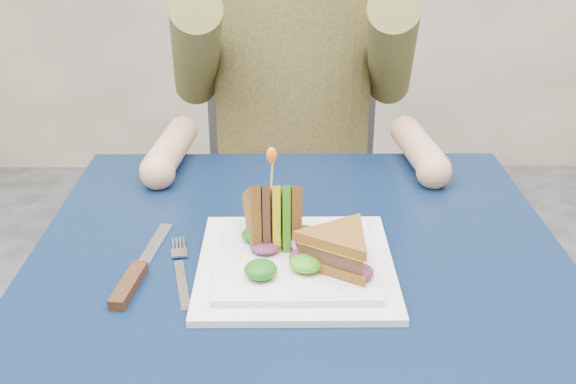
{
  "coord_description": "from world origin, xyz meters",
  "views": [
    {
      "loc": [
        -0.02,
        -0.8,
        1.21
      ],
      "look_at": [
        -0.01,
        0.02,
        0.82
      ],
      "focal_mm": 42.0,
      "sensor_mm": 36.0,
      "label": 1
    }
  ],
  "objects_px": {
    "chair": "(292,172)",
    "sandwich_flat": "(339,249)",
    "sandwich_upright": "(272,217)",
    "table": "(298,304)",
    "plate": "(296,263)",
    "fork": "(181,273)",
    "knife": "(134,277)",
    "diner": "(293,29)"
  },
  "relations": [
    {
      "from": "chair",
      "to": "sandwich_flat",
      "type": "bearing_deg",
      "value": -86.28
    },
    {
      "from": "chair",
      "to": "sandwich_upright",
      "type": "xyz_separation_m",
      "value": [
        -0.04,
        -0.7,
        0.24
      ]
    },
    {
      "from": "table",
      "to": "sandwich_flat",
      "type": "bearing_deg",
      "value": -47.65
    },
    {
      "from": "sandwich_upright",
      "to": "plate",
      "type": "bearing_deg",
      "value": -54.97
    },
    {
      "from": "table",
      "to": "fork",
      "type": "bearing_deg",
      "value": -164.1
    },
    {
      "from": "fork",
      "to": "sandwich_flat",
      "type": "bearing_deg",
      "value": -2.95
    },
    {
      "from": "knife",
      "to": "sandwich_flat",
      "type": "bearing_deg",
      "value": 0.84
    },
    {
      "from": "sandwich_flat",
      "to": "knife",
      "type": "height_order",
      "value": "sandwich_flat"
    },
    {
      "from": "table",
      "to": "sandwich_flat",
      "type": "height_order",
      "value": "sandwich_flat"
    },
    {
      "from": "diner",
      "to": "fork",
      "type": "relative_size",
      "value": 4.17
    },
    {
      "from": "table",
      "to": "plate",
      "type": "xyz_separation_m",
      "value": [
        -0.0,
        -0.03,
        0.09
      ]
    },
    {
      "from": "sandwich_flat",
      "to": "fork",
      "type": "distance_m",
      "value": 0.21
    },
    {
      "from": "plate",
      "to": "table",
      "type": "bearing_deg",
      "value": 81.25
    },
    {
      "from": "diner",
      "to": "sandwich_flat",
      "type": "xyz_separation_m",
      "value": [
        0.05,
        -0.66,
        -0.14
      ]
    },
    {
      "from": "chair",
      "to": "knife",
      "type": "distance_m",
      "value": 0.83
    },
    {
      "from": "sandwich_flat",
      "to": "diner",
      "type": "bearing_deg",
      "value": 94.35
    },
    {
      "from": "diner",
      "to": "plate",
      "type": "height_order",
      "value": "diner"
    },
    {
      "from": "fork",
      "to": "sandwich_upright",
      "type": "bearing_deg",
      "value": 26.27
    },
    {
      "from": "sandwich_upright",
      "to": "chair",
      "type": "bearing_deg",
      "value": 87.06
    },
    {
      "from": "diner",
      "to": "sandwich_upright",
      "type": "distance_m",
      "value": 0.61
    },
    {
      "from": "sandwich_flat",
      "to": "table",
      "type": "bearing_deg",
      "value": 132.35
    },
    {
      "from": "fork",
      "to": "table",
      "type": "bearing_deg",
      "value": 15.9
    },
    {
      "from": "sandwich_flat",
      "to": "sandwich_upright",
      "type": "xyz_separation_m",
      "value": [
        -0.09,
        0.07,
        0.01
      ]
    },
    {
      "from": "table",
      "to": "plate",
      "type": "relative_size",
      "value": 2.88
    },
    {
      "from": "plate",
      "to": "fork",
      "type": "distance_m",
      "value": 0.15
    },
    {
      "from": "table",
      "to": "chair",
      "type": "relative_size",
      "value": 0.81
    },
    {
      "from": "table",
      "to": "knife",
      "type": "xyz_separation_m",
      "value": [
        -0.22,
        -0.06,
        0.09
      ]
    },
    {
      "from": "table",
      "to": "diner",
      "type": "relative_size",
      "value": 1.01
    },
    {
      "from": "table",
      "to": "knife",
      "type": "distance_m",
      "value": 0.24
    },
    {
      "from": "plate",
      "to": "chair",
      "type": "bearing_deg",
      "value": 89.64
    },
    {
      "from": "sandwich_flat",
      "to": "sandwich_upright",
      "type": "bearing_deg",
      "value": 141.03
    },
    {
      "from": "table",
      "to": "diner",
      "type": "distance_m",
      "value": 0.66
    },
    {
      "from": "table",
      "to": "sandwich_flat",
      "type": "relative_size",
      "value": 4.55
    },
    {
      "from": "diner",
      "to": "fork",
      "type": "distance_m",
      "value": 0.69
    },
    {
      "from": "table",
      "to": "knife",
      "type": "relative_size",
      "value": 3.38
    },
    {
      "from": "chair",
      "to": "diner",
      "type": "bearing_deg",
      "value": -90.0
    },
    {
      "from": "diner",
      "to": "sandwich_upright",
      "type": "bearing_deg",
      "value": -93.5
    },
    {
      "from": "chair",
      "to": "knife",
      "type": "height_order",
      "value": "chair"
    },
    {
      "from": "sandwich_flat",
      "to": "plate",
      "type": "bearing_deg",
      "value": 155.56
    },
    {
      "from": "chair",
      "to": "knife",
      "type": "bearing_deg",
      "value": -105.49
    },
    {
      "from": "sandwich_upright",
      "to": "knife",
      "type": "relative_size",
      "value": 0.68
    },
    {
      "from": "plate",
      "to": "sandwich_flat",
      "type": "xyz_separation_m",
      "value": [
        0.06,
        -0.02,
        0.04
      ]
    }
  ]
}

